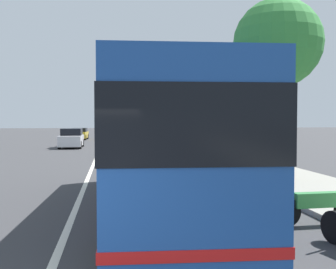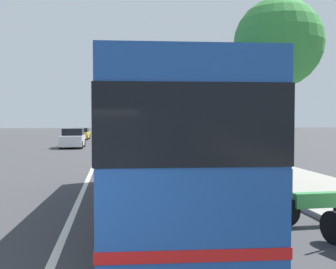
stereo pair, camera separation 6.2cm
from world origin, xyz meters
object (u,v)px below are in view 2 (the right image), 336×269
object	(u,v)px
coach_bus	(164,137)
car_side_street	(81,134)
motorcycle_by_tree	(260,183)
car_ahead_same_lane	(125,137)
roadside_tree_mid_block	(278,44)
car_oncoming	(73,139)
motorcycle_angled	(317,204)
roadside_tree_far_block	(202,85)
utility_pole	(269,69)

from	to	relation	value
coach_bus	car_side_street	size ratio (longest dim) A/B	2.64
motorcycle_by_tree	car_side_street	size ratio (longest dim) A/B	0.48
car_ahead_same_lane	roadside_tree_mid_block	size ratio (longest dim) A/B	0.61
motorcycle_by_tree	car_ahead_same_lane	world-z (taller)	car_ahead_same_lane
coach_bus	car_oncoming	bearing A→B (deg)	13.75
coach_bus	roadside_tree_mid_block	xyz separation A→B (m)	(3.96, -4.73, 3.24)
motorcycle_angled	car_ahead_same_lane	size ratio (longest dim) A/B	0.51
car_oncoming	car_ahead_same_lane	distance (m)	6.50
coach_bus	roadside_tree_mid_block	bearing A→B (deg)	-47.20
car_oncoming	roadside_tree_far_block	xyz separation A→B (m)	(-3.35, -10.24, 4.30)
coach_bus	motorcycle_by_tree	xyz separation A→B (m)	(1.04, -2.98, -1.43)
coach_bus	roadside_tree_far_block	world-z (taller)	roadside_tree_far_block
motorcycle_angled	car_side_street	xyz separation A→B (m)	(40.17, 8.20, 0.18)
motorcycle_by_tree	car_oncoming	size ratio (longest dim) A/B	0.48
coach_bus	roadside_tree_far_block	bearing A→B (deg)	-12.14
car_side_street	car_oncoming	bearing A→B (deg)	3.84
motorcycle_by_tree	car_side_street	bearing A→B (deg)	6.41
coach_bus	roadside_tree_far_block	distance (m)	21.80
motorcycle_by_tree	car_ahead_same_lane	distance (m)	28.12
car_oncoming	roadside_tree_mid_block	world-z (taller)	roadside_tree_mid_block
roadside_tree_mid_block	motorcycle_by_tree	bearing A→B (deg)	149.09
motorcycle_angled	car_oncoming	distance (m)	27.38
car_oncoming	roadside_tree_mid_block	distance (m)	22.72
coach_bus	roadside_tree_far_block	xyz separation A→B (m)	(20.84, -5.58, 3.16)
motorcycle_angled	car_side_street	world-z (taller)	car_side_street
car_ahead_same_lane	car_side_street	bearing A→B (deg)	24.23
car_oncoming	roadside_tree_mid_block	bearing A→B (deg)	24.96
coach_bus	car_oncoming	distance (m)	24.66
motorcycle_angled	utility_pole	size ratio (longest dim) A/B	0.23
motorcycle_by_tree	car_side_street	xyz separation A→B (m)	(37.07, 8.03, 0.19)
car_ahead_same_lane	roadside_tree_mid_block	xyz separation A→B (m)	(-25.02, -4.99, 4.45)
car_oncoming	roadside_tree_far_block	distance (m)	11.60
car_ahead_same_lane	roadside_tree_far_block	distance (m)	10.93
car_side_street	roadside_tree_far_block	bearing A→B (deg)	33.83
motorcycle_by_tree	roadside_tree_far_block	size ratio (longest dim) A/B	0.32
motorcycle_angled	car_ahead_same_lane	bearing A→B (deg)	-86.53
motorcycle_by_tree	car_oncoming	distance (m)	24.37
motorcycle_by_tree	utility_pole	distance (m)	6.74
coach_bus	roadside_tree_far_block	size ratio (longest dim) A/B	1.75
roadside_tree_mid_block	coach_bus	bearing A→B (deg)	129.94
motorcycle_by_tree	roadside_tree_mid_block	size ratio (longest dim) A/B	0.30
car_side_street	roadside_tree_mid_block	world-z (taller)	roadside_tree_mid_block
motorcycle_angled	car_oncoming	bearing A→B (deg)	-76.24
motorcycle_by_tree	roadside_tree_mid_block	bearing A→B (deg)	-36.71
car_oncoming	utility_pole	xyz separation A→B (m)	(-18.18, -9.81, 3.71)
car_ahead_same_lane	car_oncoming	bearing A→B (deg)	134.08
car_ahead_same_lane	motorcycle_angled	bearing A→B (deg)	-177.09
motorcycle_angled	roadside_tree_mid_block	size ratio (longest dim) A/B	0.31
car_ahead_same_lane	roadside_tree_far_block	world-z (taller)	roadside_tree_far_block
car_side_street	roadside_tree_mid_block	xyz separation A→B (m)	(-34.16, -9.77, 4.48)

